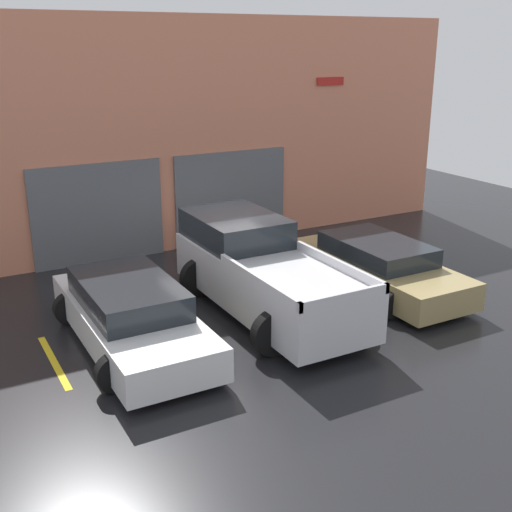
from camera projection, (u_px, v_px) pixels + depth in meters
ground_plane at (226, 285)px, 14.67m from camera, size 28.00×28.00×0.00m
shophouse_building at (168, 138)px, 16.46m from camera, size 17.46×0.68×5.94m
pickup_truck at (262, 271)px, 13.04m from camera, size 2.45×5.15×1.77m
sedan_white at (131, 315)px, 11.62m from camera, size 2.18×4.73×1.21m
sedan_side at (379, 266)px, 14.25m from camera, size 2.12×4.49×1.12m
parking_stripe_far_left at (54, 362)px, 11.13m from camera, size 0.12×2.20×0.01m
parking_stripe_left at (204, 328)px, 12.43m from camera, size 0.12×2.20×0.01m
parking_stripe_centre at (325, 301)px, 13.74m from camera, size 0.12×2.20×0.01m
parking_stripe_right at (426, 278)px, 15.05m from camera, size 0.12×2.20×0.01m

